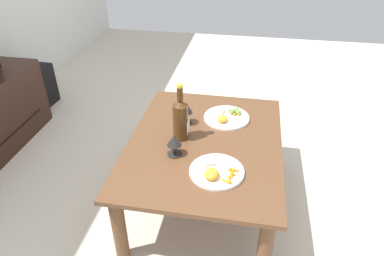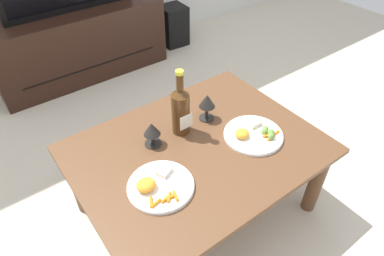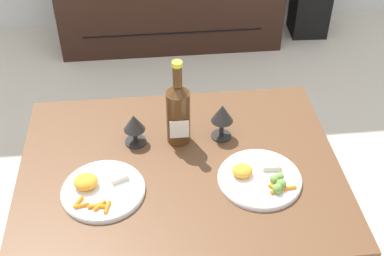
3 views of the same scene
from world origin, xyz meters
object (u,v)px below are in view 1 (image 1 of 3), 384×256
dinner_plate_right (227,117)px  wine_bottle (180,118)px  dining_table (205,151)px  goblet_left (174,142)px  goblet_right (186,109)px  dinner_plate_left (216,171)px  floor_speaker (39,85)px

dinner_plate_right → wine_bottle: bearing=136.9°
dining_table → goblet_left: (-0.15, 0.14, 0.15)m
goblet_left → goblet_right: size_ratio=0.86×
dinner_plate_left → dinner_plate_right: bearing=-0.3°
dinner_plate_right → dinner_plate_left: bearing=179.7°
dining_table → wine_bottle: 0.24m
floor_speaker → goblet_left: (-1.11, -1.49, 0.34)m
wine_bottle → dinner_plate_left: size_ratio=1.22×
dining_table → goblet_right: 0.27m
floor_speaker → dinner_plate_right: bearing=-109.4°
floor_speaker → wine_bottle: size_ratio=1.09×
goblet_right → goblet_left: bearing=180.0°
goblet_right → dinner_plate_right: bearing=-68.2°
dinner_plate_left → wine_bottle: bearing=40.5°
dining_table → floor_speaker: (0.96, 1.63, -0.19)m
wine_bottle → dinner_plate_right: wine_bottle is taller
wine_bottle → floor_speaker: bearing=57.4°
wine_bottle → goblet_left: wine_bottle is taller
floor_speaker → wine_bottle: (-0.95, -1.49, 0.39)m
dinner_plate_left → goblet_left: bearing=63.8°
dining_table → goblet_left: bearing=136.6°
goblet_right → wine_bottle: bearing=-179.6°
dining_table → goblet_right: size_ratio=7.73×
floor_speaker → goblet_left: goblet_left is taller
dining_table → goblet_right: bearing=40.7°
goblet_left → goblet_right: goblet_right is taller
floor_speaker → dinner_plate_left: (-1.22, -1.72, 0.28)m
floor_speaker → dinner_plate_right: dinner_plate_right is taller
goblet_right → dinner_plate_right: size_ratio=0.51×
wine_bottle → dinner_plate_left: bearing=-139.5°
goblet_left → floor_speaker: bearing=53.3°
dining_table → dinner_plate_left: dinner_plate_left is taller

